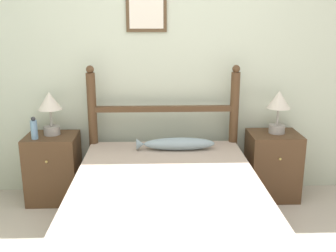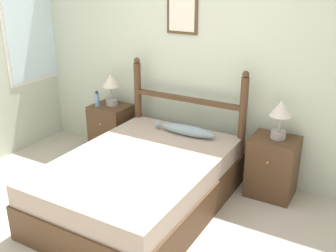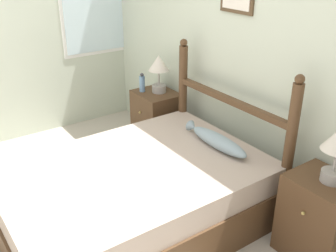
{
  "view_description": "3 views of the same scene",
  "coord_description": "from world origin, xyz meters",
  "px_view_note": "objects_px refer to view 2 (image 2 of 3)",
  "views": [
    {
      "loc": [
        -0.07,
        -1.95,
        1.65
      ],
      "look_at": [
        0.03,
        1.05,
        0.82
      ],
      "focal_mm": 42.0,
      "sensor_mm": 36.0,
      "label": 1
    },
    {
      "loc": [
        1.89,
        -2.14,
        2.15
      ],
      "look_at": [
        0.09,
        0.98,
        0.74
      ],
      "focal_mm": 42.0,
      "sensor_mm": 36.0,
      "label": 2
    },
    {
      "loc": [
        2.22,
        -0.64,
        2.05
      ],
      "look_at": [
        -0.01,
        0.93,
        0.77
      ],
      "focal_mm": 42.0,
      "sensor_mm": 36.0,
      "label": 3
    }
  ],
  "objects_px": {
    "nightstand_left": "(111,129)",
    "table_lamp_right": "(281,113)",
    "table_lamp_left": "(111,84)",
    "fish_pillow": "(186,130)",
    "nightstand_right": "(272,167)",
    "bed": "(141,183)",
    "bottle": "(97,99)"
  },
  "relations": [
    {
      "from": "fish_pillow",
      "to": "bottle",
      "type": "bearing_deg",
      "value": 177.43
    },
    {
      "from": "table_lamp_left",
      "to": "fish_pillow",
      "type": "bearing_deg",
      "value": -9.53
    },
    {
      "from": "nightstand_right",
      "to": "fish_pillow",
      "type": "bearing_deg",
      "value": -170.25
    },
    {
      "from": "bed",
      "to": "fish_pillow",
      "type": "distance_m",
      "value": 0.8
    },
    {
      "from": "nightstand_right",
      "to": "fish_pillow",
      "type": "xyz_separation_m",
      "value": [
        -0.91,
        -0.16,
        0.27
      ]
    },
    {
      "from": "nightstand_left",
      "to": "nightstand_right",
      "type": "distance_m",
      "value": 2.04
    },
    {
      "from": "nightstand_right",
      "to": "fish_pillow",
      "type": "relative_size",
      "value": 0.91
    },
    {
      "from": "nightstand_right",
      "to": "bottle",
      "type": "height_order",
      "value": "bottle"
    },
    {
      "from": "nightstand_left",
      "to": "table_lamp_right",
      "type": "height_order",
      "value": "table_lamp_right"
    },
    {
      "from": "nightstand_left",
      "to": "fish_pillow",
      "type": "bearing_deg",
      "value": -7.86
    },
    {
      "from": "table_lamp_left",
      "to": "nightstand_right",
      "type": "bearing_deg",
      "value": -0.93
    },
    {
      "from": "nightstand_left",
      "to": "fish_pillow",
      "type": "height_order",
      "value": "fish_pillow"
    },
    {
      "from": "nightstand_left",
      "to": "bed",
      "type": "bearing_deg",
      "value": -40.6
    },
    {
      "from": "bed",
      "to": "nightstand_right",
      "type": "distance_m",
      "value": 1.35
    },
    {
      "from": "bed",
      "to": "nightstand_left",
      "type": "height_order",
      "value": "nightstand_left"
    },
    {
      "from": "bed",
      "to": "nightstand_right",
      "type": "xyz_separation_m",
      "value": [
        1.02,
        0.88,
        0.05
      ]
    },
    {
      "from": "nightstand_left",
      "to": "bottle",
      "type": "distance_m",
      "value": 0.43
    },
    {
      "from": "bed",
      "to": "nightstand_left",
      "type": "bearing_deg",
      "value": 139.4
    },
    {
      "from": "nightstand_left",
      "to": "fish_pillow",
      "type": "relative_size",
      "value": 0.91
    },
    {
      "from": "table_lamp_left",
      "to": "table_lamp_right",
      "type": "relative_size",
      "value": 1.0
    },
    {
      "from": "bed",
      "to": "table_lamp_left",
      "type": "bearing_deg",
      "value": 138.24
    },
    {
      "from": "bed",
      "to": "table_lamp_right",
      "type": "xyz_separation_m",
      "value": [
        1.04,
        0.89,
        0.63
      ]
    },
    {
      "from": "nightstand_right",
      "to": "table_lamp_right",
      "type": "height_order",
      "value": "table_lamp_right"
    },
    {
      "from": "table_lamp_left",
      "to": "bed",
      "type": "bearing_deg",
      "value": -41.76
    },
    {
      "from": "table_lamp_left",
      "to": "fish_pillow",
      "type": "xyz_separation_m",
      "value": [
        1.13,
        -0.19,
        -0.3
      ]
    },
    {
      "from": "bottle",
      "to": "fish_pillow",
      "type": "height_order",
      "value": "bottle"
    },
    {
      "from": "nightstand_left",
      "to": "table_lamp_right",
      "type": "distance_m",
      "value": 2.14
    },
    {
      "from": "nightstand_left",
      "to": "fish_pillow",
      "type": "xyz_separation_m",
      "value": [
        1.13,
        -0.16,
        0.27
      ]
    },
    {
      "from": "table_lamp_left",
      "to": "table_lamp_right",
      "type": "distance_m",
      "value": 2.06
    },
    {
      "from": "nightstand_left",
      "to": "bottle",
      "type": "height_order",
      "value": "bottle"
    },
    {
      "from": "bed",
      "to": "table_lamp_right",
      "type": "height_order",
      "value": "table_lamp_right"
    },
    {
      "from": "bottle",
      "to": "table_lamp_left",
      "type": "bearing_deg",
      "value": 48.8
    }
  ]
}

